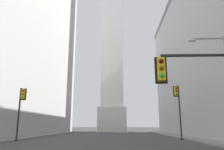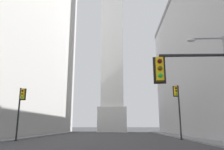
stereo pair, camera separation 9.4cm
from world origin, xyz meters
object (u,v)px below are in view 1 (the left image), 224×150
Objects in this scene: traffic_light_mid_left at (21,105)px; traffic_light_mid_right at (178,103)px; obelisk at (112,18)px; street_lamp at (222,77)px.

traffic_light_mid_left is 0.90× the size of traffic_light_mid_right.
street_lamp is at bearing -77.44° from obelisk.
traffic_light_mid_left is at bearing 154.86° from street_lamp.
obelisk is 11.34× the size of traffic_light_mid_left.
obelisk is 43.21m from traffic_light_mid_left.
obelisk is 8.08× the size of street_lamp.
street_lamp reaches higher than traffic_light_mid_left.
obelisk reaches higher than street_lamp.
obelisk is at bearing 102.56° from street_lamp.
traffic_light_mid_right is at bearing 8.47° from traffic_light_mid_left.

